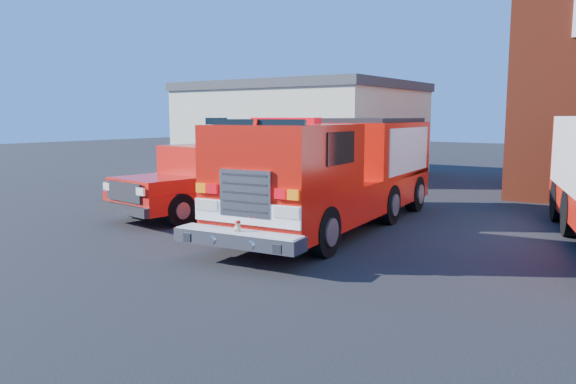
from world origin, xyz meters
The scene contains 4 objects.
ground centered at (0.00, 0.00, 0.00)m, with size 100.00×100.00×0.00m, color black.
side_building centered at (-9.00, 13.00, 2.20)m, with size 10.20×8.20×4.35m.
fire_engine centered at (-0.76, 2.09, 1.41)m, with size 3.33×9.07×2.73m.
pickup_truck centered at (-4.68, 1.82, 0.93)m, with size 2.91×6.21×1.96m.
Camera 1 is at (6.14, -10.05, 2.75)m, focal length 35.00 mm.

